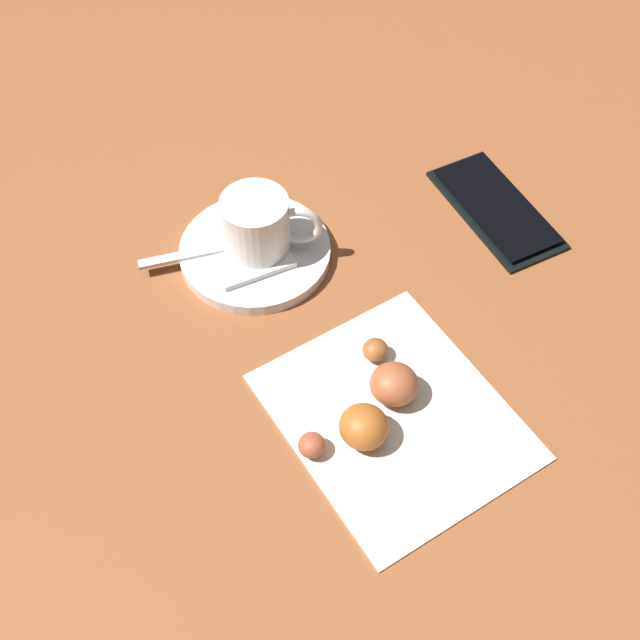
{
  "coord_description": "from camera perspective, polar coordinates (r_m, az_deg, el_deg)",
  "views": [
    {
      "loc": [
        0.37,
        -0.23,
        0.57
      ],
      "look_at": [
        0.02,
        -0.01,
        0.02
      ],
      "focal_mm": 47.38,
      "sensor_mm": 36.0,
      "label": 1
    }
  ],
  "objects": [
    {
      "name": "teaspoon",
      "position": [
        0.75,
        -5.29,
        5.21
      ],
      "size": [
        0.05,
        0.14,
        0.01
      ],
      "color": "silver",
      "rests_on": "saucer"
    },
    {
      "name": "cell_phone",
      "position": [
        0.81,
        11.81,
        7.43
      ],
      "size": [
        0.15,
        0.08,
        0.01
      ],
      "color": "black",
      "rests_on": "ground"
    },
    {
      "name": "saucer",
      "position": [
        0.76,
        -4.4,
        4.61
      ],
      "size": [
        0.13,
        0.13,
        0.01
      ],
      "primitive_type": "cylinder",
      "color": "silver",
      "rests_on": "ground"
    },
    {
      "name": "napkin",
      "position": [
        0.66,
        5.05,
        -6.46
      ],
      "size": [
        0.19,
        0.16,
        0.0
      ],
      "primitive_type": "cube",
      "rotation": [
        0.0,
        0.0,
        0.01
      ],
      "color": "silver",
      "rests_on": "ground"
    },
    {
      "name": "sugar_packet",
      "position": [
        0.73,
        -4.24,
        3.38
      ],
      "size": [
        0.03,
        0.07,
        0.01
      ],
      "primitive_type": "cube",
      "rotation": [
        0.0,
        0.0,
        7.73
      ],
      "color": "white",
      "rests_on": "saucer"
    },
    {
      "name": "espresso_cup",
      "position": [
        0.73,
        -4.2,
        6.36
      ],
      "size": [
        0.06,
        0.08,
        0.06
      ],
      "color": "silver",
      "rests_on": "saucer"
    },
    {
      "name": "ground_plane",
      "position": [
        0.72,
        0.26,
        0.67
      ],
      "size": [
        1.8,
        1.8,
        0.0
      ],
      "primitive_type": "plane",
      "color": "brown"
    },
    {
      "name": "croissant",
      "position": [
        0.65,
        3.53,
        -5.74
      ],
      "size": [
        0.09,
        0.12,
        0.03
      ],
      "color": "#AD5133",
      "rests_on": "napkin"
    }
  ]
}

